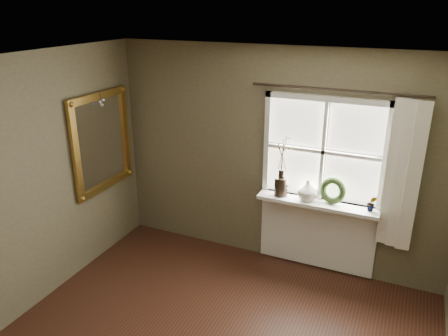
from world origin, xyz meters
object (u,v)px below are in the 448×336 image
cream_vase (307,190)px  wreath (333,193)px  dark_jug (281,186)px  gilt_mirror (102,142)px

cream_vase → wreath: bearing=8.3°
dark_jug → cream_vase: cream_vase is taller
cream_vase → gilt_mirror: (-2.39, -0.54, 0.42)m
cream_vase → dark_jug: bearing=180.0°
cream_vase → gilt_mirror: 2.49m
gilt_mirror → wreath: bearing=12.2°
dark_jug → cream_vase: 0.31m
cream_vase → gilt_mirror: gilt_mirror is taller
wreath → gilt_mirror: 2.76m
cream_vase → gilt_mirror: bearing=-167.3°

